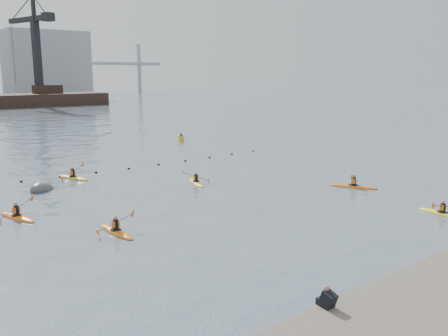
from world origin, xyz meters
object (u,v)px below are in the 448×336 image
(mooring_buoy, at_px, (42,190))
(kayaker_4, at_px, (353,186))
(kayaker_0, at_px, (116,231))
(kayaker_1, at_px, (442,213))
(kayaker_5, at_px, (73,177))
(kayaker_2, at_px, (17,216))
(nav_buoy, at_px, (181,138))
(kayaker_3, at_px, (196,182))

(mooring_buoy, bearing_deg, kayaker_4, -35.84)
(kayaker_0, distance_m, kayaker_4, 18.45)
(kayaker_1, height_order, kayaker_5, kayaker_5)
(kayaker_2, distance_m, mooring_buoy, 6.89)
(kayaker_0, xyz_separation_m, nav_buoy, (21.30, 26.86, 0.26))
(kayaker_3, bearing_deg, nav_buoy, 76.64)
(kayaker_2, bearing_deg, mooring_buoy, 44.07)
(kayaker_0, relative_size, nav_buoy, 2.80)
(kayaker_0, height_order, kayaker_5, kayaker_5)
(kayaker_4, height_order, nav_buoy, kayaker_4)
(mooring_buoy, relative_size, nav_buoy, 1.96)
(kayaker_0, height_order, kayaker_1, kayaker_0)
(kayaker_1, xyz_separation_m, mooring_buoy, (-17.14, 21.02, -0.10))
(kayaker_5, relative_size, nav_buoy, 2.86)
(kayaker_2, relative_size, nav_buoy, 2.87)
(kayaker_0, relative_size, kayaker_1, 1.06)
(kayaker_2, bearing_deg, nav_buoy, 22.81)
(kayaker_3, bearing_deg, kayaker_5, 148.86)
(kayaker_5, height_order, nav_buoy, kayaker_5)
(kayaker_3, distance_m, mooring_buoy, 11.30)
(kayaker_0, height_order, kayaker_2, kayaker_2)
(kayaker_2, height_order, kayaker_3, kayaker_2)
(nav_buoy, bearing_deg, kayaker_4, -95.87)
(kayaker_1, relative_size, nav_buoy, 2.65)
(kayaker_3, bearing_deg, kayaker_4, -27.56)
(nav_buoy, bearing_deg, kayaker_5, -145.73)
(kayaker_2, height_order, mooring_buoy, kayaker_2)
(nav_buoy, bearing_deg, mooring_buoy, -145.40)
(kayaker_1, distance_m, kayaker_3, 17.35)
(mooring_buoy, bearing_deg, kayaker_2, -118.64)
(kayaker_4, xyz_separation_m, mooring_buoy, (-18.58, 13.42, -0.11))
(kayaker_1, bearing_deg, nav_buoy, 87.63)
(kayaker_4, bearing_deg, kayaker_2, -48.55)
(kayaker_4, height_order, kayaker_5, kayaker_4)
(kayaker_2, bearing_deg, kayaker_0, -77.06)
(kayaker_0, xyz_separation_m, mooring_buoy, (-0.18, 12.03, -0.10))
(kayaker_4, distance_m, nav_buoy, 28.39)
(kayaker_5, bearing_deg, mooring_buoy, -164.43)
(kayaker_3, bearing_deg, kayaker_2, -159.90)
(kayaker_3, bearing_deg, kayaker_0, -128.81)
(kayaker_1, relative_size, mooring_buoy, 1.35)
(kayaker_4, height_order, mooring_buoy, kayaker_4)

